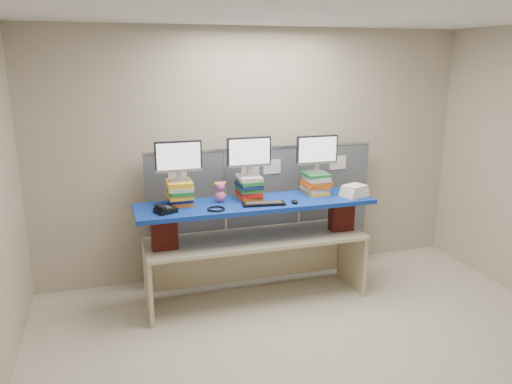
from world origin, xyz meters
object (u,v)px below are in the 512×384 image
object	(u,v)px
desk	(256,250)
blue_board	(256,204)
keyboard	(264,204)
monitor_left	(178,159)
desk_phone	(165,210)
monitor_center	(249,154)
monitor_right	(317,152)

from	to	relation	value
desk	blue_board	distance (m)	0.50
blue_board	keyboard	size ratio (longest dim) A/B	5.57
blue_board	monitor_left	xyz separation A→B (m)	(-0.75, 0.11, 0.48)
monitor_left	desk_phone	distance (m)	0.52
keyboard	desk_phone	xyz separation A→B (m)	(-0.96, 0.02, 0.02)
desk	monitor_center	size ratio (longest dim) A/B	4.98
desk	desk_phone	bearing A→B (deg)	-173.42
monitor_left	monitor_right	size ratio (longest dim) A/B	1.00
desk	keyboard	distance (m)	0.55
monitor_left	keyboard	xyz separation A→B (m)	(0.78, -0.25, -0.45)
monitor_center	monitor_right	distance (m)	0.74
desk_phone	monitor_right	bearing A→B (deg)	-15.52
keyboard	desk	bearing A→B (deg)	112.85
monitor_right	monitor_center	bearing A→B (deg)	180.00
desk	blue_board	world-z (taller)	blue_board
blue_board	monitor_left	world-z (taller)	monitor_left
blue_board	desk_phone	bearing A→B (deg)	-173.42
monitor_center	monitor_right	world-z (taller)	monitor_center
blue_board	monitor_right	bearing A→B (deg)	9.54
blue_board	keyboard	xyz separation A→B (m)	(0.04, -0.13, 0.03)
desk	monitor_center	world-z (taller)	monitor_center
blue_board	monitor_right	world-z (taller)	monitor_right
monitor_left	blue_board	bearing A→B (deg)	-9.03
desk	blue_board	size ratio (longest dim) A/B	0.94
monitor_left	keyboard	world-z (taller)	monitor_left
monitor_center	monitor_right	xyz separation A→B (m)	(0.74, 0.01, -0.02)
monitor_left	monitor_center	size ratio (longest dim) A/B	1.00
monitor_left	desk	bearing A→B (deg)	-9.03
desk	keyboard	size ratio (longest dim) A/B	5.24
blue_board	desk_phone	xyz separation A→B (m)	(-0.92, -0.11, 0.05)
blue_board	monitor_center	size ratio (longest dim) A/B	5.29
desk	keyboard	world-z (taller)	keyboard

